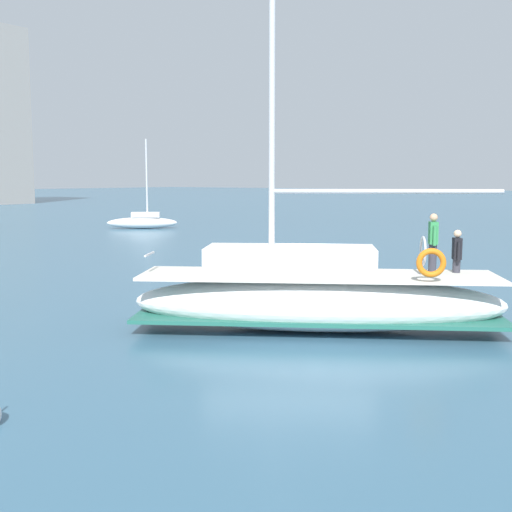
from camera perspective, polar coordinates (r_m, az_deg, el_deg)
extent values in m
plane|color=#38607A|center=(19.03, 4.79, -5.11)|extent=(400.00, 400.00, 0.00)
ellipsoid|color=white|center=(16.95, 5.42, -4.18)|extent=(7.12, 9.41, 1.40)
cube|color=#236656|center=(17.01, 5.41, -5.22)|extent=(7.04, 9.26, 0.10)
cube|color=beige|center=(16.82, 5.45, -1.70)|extent=(6.71, 8.90, 0.08)
cube|color=white|center=(16.78, 3.01, -0.36)|extent=(3.71, 4.55, 0.70)
cylinder|color=silver|center=(16.92, 1.42, 16.74)|extent=(0.16, 0.16, 10.72)
cylinder|color=#B7B7BC|center=(16.74, 11.32, 5.58)|extent=(3.16, 4.95, 0.12)
cylinder|color=silver|center=(17.29, -9.33, 0.17)|extent=(0.79, 0.53, 0.06)
torus|color=orange|center=(15.84, 15.10, -0.58)|extent=(0.49, 0.67, 0.70)
cylinder|color=#33333D|center=(17.04, 15.20, -0.31)|extent=(0.20, 0.20, 0.80)
cube|color=#338C4C|center=(16.97, 15.27, 1.97)|extent=(0.38, 0.34, 0.56)
sphere|color=tan|center=(16.94, 15.31, 3.28)|extent=(0.20, 0.20, 0.20)
cylinder|color=#338C4C|center=(16.76, 15.40, 1.73)|extent=(0.09, 0.09, 0.50)
cylinder|color=#338C4C|center=(17.19, 15.14, 1.86)|extent=(0.09, 0.09, 0.50)
cylinder|color=#33333D|center=(17.74, 17.15, -0.84)|extent=(0.20, 0.20, 0.35)
cube|color=black|center=(17.69, 17.21, 0.62)|extent=(0.38, 0.34, 0.56)
sphere|color=beige|center=(17.65, 17.25, 1.88)|extent=(0.20, 0.20, 0.20)
cylinder|color=black|center=(17.48, 17.35, 0.38)|extent=(0.09, 0.09, 0.50)
cylinder|color=black|center=(17.91, 17.05, 0.54)|extent=(0.09, 0.09, 0.50)
torus|color=silver|center=(16.97, 14.43, 0.43)|extent=(0.68, 0.45, 0.76)
ellipsoid|color=white|center=(51.84, -9.94, 2.87)|extent=(4.57, 4.98, 0.89)
cube|color=white|center=(51.78, -9.65, 3.59)|extent=(2.07, 2.20, 0.40)
cylinder|color=silver|center=(51.68, -9.56, 6.73)|extent=(0.14, 0.14, 6.06)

